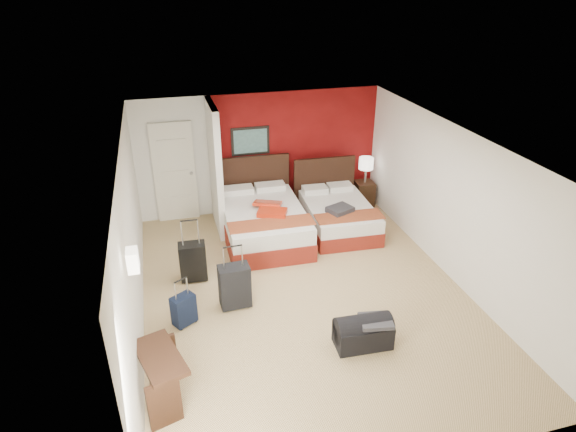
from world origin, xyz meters
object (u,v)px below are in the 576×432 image
object	(u,v)px
suitcase_charcoal	(235,288)
bed_right	(339,217)
nightstand	(364,193)
table_lamp	(366,170)
bed_left	(264,224)
desk	(163,378)
red_suitcase_open	(270,208)
suitcase_navy	(184,311)
suitcase_black	(193,263)
duffel_bag	(363,333)

from	to	relation	value
suitcase_charcoal	bed_right	bearing A→B (deg)	36.29
nightstand	table_lamp	world-z (taller)	table_lamp
bed_left	suitcase_charcoal	world-z (taller)	suitcase_charcoal
bed_right	table_lamp	xyz separation A→B (m)	(0.93, 0.93, 0.55)
bed_left	bed_right	world-z (taller)	bed_left
bed_left	desk	xyz separation A→B (m)	(-2.01, -3.57, 0.03)
red_suitcase_open	table_lamp	bearing A→B (deg)	46.91
suitcase_navy	desk	distance (m)	1.43
bed_right	suitcase_black	distance (m)	3.12
bed_right	duffel_bag	distance (m)	3.38
red_suitcase_open	suitcase_black	world-z (taller)	red_suitcase_open
bed_right	suitcase_black	bearing A→B (deg)	-157.52
bed_left	red_suitcase_open	xyz separation A→B (m)	(0.10, -0.10, 0.36)
nightstand	desk	xyz separation A→B (m)	(-4.45, -4.49, 0.08)
suitcase_navy	red_suitcase_open	bearing A→B (deg)	18.74
bed_right	red_suitcase_open	bearing A→B (deg)	-173.34
nightstand	suitcase_black	world-z (taller)	suitcase_black
duffel_bag	bed_left	bearing A→B (deg)	104.06
suitcase_black	duffel_bag	distance (m)	3.04
suitcase_black	suitcase_charcoal	bearing A→B (deg)	-55.82
bed_right	suitcase_black	xyz separation A→B (m)	(-2.94, -1.05, 0.06)
suitcase_charcoal	suitcase_black	bearing A→B (deg)	118.44
suitcase_navy	table_lamp	bearing A→B (deg)	6.17
bed_left	suitcase_navy	distance (m)	2.75
red_suitcase_open	suitcase_navy	distance (m)	2.78
bed_left	duffel_bag	xyz separation A→B (m)	(0.66, -3.27, -0.13)
bed_right	suitcase_charcoal	distance (m)	3.09
nightstand	suitcase_navy	distance (m)	5.16
suitcase_charcoal	duffel_bag	distance (m)	2.04
red_suitcase_open	duffel_bag	size ratio (longest dim) A/B	0.94
duffel_bag	suitcase_black	bearing A→B (deg)	135.97
bed_left	suitcase_black	size ratio (longest dim) A/B	3.28
bed_right	suitcase_charcoal	bearing A→B (deg)	-138.12
bed_left	red_suitcase_open	distance (m)	0.39
suitcase_black	bed_right	bearing A→B (deg)	22.63
red_suitcase_open	table_lamp	world-z (taller)	table_lamp
bed_right	desk	distance (m)	5.01
red_suitcase_open	nightstand	bearing A→B (deg)	46.91
bed_left	red_suitcase_open	bearing A→B (deg)	-43.70
bed_left	desk	world-z (taller)	desk
bed_right	desk	xyz separation A→B (m)	(-3.52, -3.57, 0.09)
bed_right	table_lamp	world-z (taller)	table_lamp
red_suitcase_open	suitcase_charcoal	distance (m)	2.12
suitcase_black	suitcase_charcoal	size ratio (longest dim) A/B	0.95
bed_right	suitcase_navy	world-z (taller)	bed_right
duffel_bag	desk	xyz separation A→B (m)	(-2.67, -0.30, 0.16)
red_suitcase_open	nightstand	xyz separation A→B (m)	(2.34, 1.02, -0.41)
red_suitcase_open	table_lamp	distance (m)	2.56
table_lamp	desk	bearing A→B (deg)	-134.72
table_lamp	desk	size ratio (longest dim) A/B	0.65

